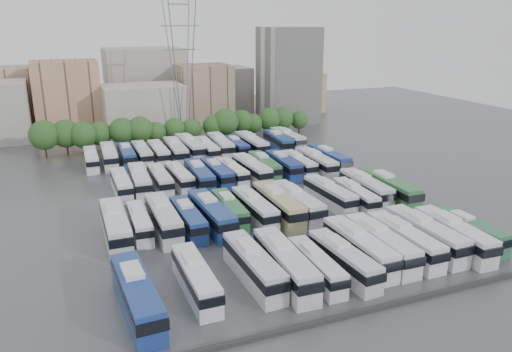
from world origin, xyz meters
name	(u,v)px	position (x,y,z in m)	size (l,w,h in m)	color
ground	(249,204)	(0.00, 0.00, 0.00)	(220.00, 220.00, 0.00)	#424447
parapet	(368,310)	(0.00, -33.00, 0.25)	(56.00, 0.50, 0.50)	#2D2D30
tree_line	(173,127)	(-2.44, 42.09, 4.31)	(65.41, 7.72, 7.97)	black
city_buildings	(131,95)	(-7.46, 71.86, 7.87)	(102.00, 35.00, 20.00)	#9E998E
apartment_tower	(288,75)	(34.00, 58.00, 13.00)	(14.00, 14.00, 26.00)	silver
electricity_pylon	(181,60)	(2.00, 50.00, 18.66)	(9.00, 6.91, 33.83)	slate
bus_r0_s0	(137,295)	(-21.40, -24.67, 2.09)	(3.56, 13.70, 4.26)	navy
bus_r0_s2	(196,278)	(-15.00, -23.03, 1.85)	(2.62, 11.99, 3.76)	silver
bus_r0_s4	(253,265)	(-8.35, -22.91, 1.98)	(3.08, 12.91, 4.03)	silver
bus_r0_s5	(285,264)	(-4.99, -24.01, 2.08)	(3.48, 13.61, 4.24)	silver
bus_r0_s6	(316,266)	(-1.62, -25.06, 1.68)	(2.65, 10.97, 3.43)	silver
bus_r0_s7	(344,260)	(1.84, -25.20, 1.84)	(3.17, 12.03, 3.74)	silver
bus_r0_s8	(359,247)	(5.12, -23.34, 2.00)	(2.85, 12.97, 4.07)	silver
bus_r0_s9	(381,244)	(8.11, -23.47, 1.99)	(3.03, 12.97, 4.06)	silver
bus_r0_s10	(404,240)	(11.46, -23.69, 1.95)	(2.80, 12.70, 3.98)	silver
bus_r0_s11	(425,234)	(14.93, -23.36, 2.05)	(3.06, 13.32, 4.17)	silver
bus_r0_s12	(454,235)	(18.28, -24.73, 2.00)	(3.47, 13.13, 4.08)	silver
bus_r0_s13	(469,230)	(21.48, -24.01, 1.76)	(2.95, 11.55, 3.59)	#2D6A43
bus_r1_s0	(116,226)	(-21.26, -6.19, 2.10)	(3.14, 13.68, 4.28)	silver
bus_r1_s1	(140,222)	(-17.99, -5.09, 1.68)	(2.66, 10.95, 3.42)	white
bus_r1_s2	(163,218)	(-14.85, -5.75, 2.04)	(3.00, 13.30, 4.17)	silver
bus_r1_s3	(188,219)	(-11.61, -6.62, 1.82)	(2.70, 11.84, 3.71)	navy
bus_r1_s4	(211,214)	(-8.28, -6.73, 2.06)	(3.52, 13.46, 4.19)	navy
bus_r1_s5	(230,209)	(-5.12, -5.31, 1.77)	(2.85, 11.56, 3.61)	#30703F
bus_r1_s6	(254,208)	(-1.71, -6.48, 1.90)	(2.95, 12.37, 3.87)	silver
bus_r1_s7	(278,205)	(1.83, -6.97, 2.09)	(2.98, 13.56, 4.25)	tan
bus_r1_s8	(296,203)	(4.78, -7.05, 2.02)	(3.22, 13.19, 4.11)	silver
bus_r1_s10	(330,194)	(11.45, -5.28, 1.87)	(3.20, 12.26, 3.81)	silver
bus_r1_s11	(355,196)	(15.05, -7.02, 1.73)	(2.97, 11.35, 3.53)	silver
bus_r1_s12	(366,188)	(18.28, -4.98, 1.98)	(3.34, 12.96, 4.03)	silver
bus_r1_s13	(389,188)	(21.49, -6.79, 2.09)	(3.08, 13.60, 4.26)	#2F6E3D
bus_r2_s1	(121,184)	(-18.14, 12.34, 1.75)	(2.50, 11.38, 3.57)	white
bus_r2_s2	(140,180)	(-15.05, 12.75, 1.93)	(3.30, 12.66, 3.94)	silver
bus_r2_s3	(160,179)	(-11.65, 12.40, 1.79)	(2.53, 11.60, 3.64)	silver
bus_r2_s4	(179,177)	(-8.26, 12.40, 1.78)	(2.89, 11.62, 3.62)	silver
bus_r2_s5	(199,176)	(-4.97, 11.37, 1.96)	(3.19, 12.78, 3.98)	navy
bus_r2_s6	(217,173)	(-1.61, 12.03, 1.85)	(2.97, 12.06, 3.76)	navy
bus_r2_s7	(232,172)	(1.44, 12.27, 1.70)	(2.89, 11.11, 3.46)	white
bus_r2_s8	(251,169)	(4.91, 11.64, 1.96)	(3.35, 12.82, 3.99)	silver
bus_r2_s9	(264,166)	(8.03, 13.01, 1.87)	(3.27, 12.26, 3.81)	#307140
bus_r2_s10	(283,165)	(11.57, 12.33, 1.89)	(2.97, 12.32, 3.85)	navy
bus_r2_s11	(299,164)	(14.78, 12.19, 1.77)	(2.62, 11.50, 3.60)	silver
bus_r2_s12	(317,163)	(18.08, 11.09, 1.95)	(3.02, 12.72, 3.97)	silver
bus_r2_s13	(329,159)	(21.66, 12.71, 1.93)	(3.00, 12.61, 3.94)	navy
bus_r3_s0	(91,159)	(-21.60, 30.55, 1.74)	(2.66, 11.34, 3.55)	white
bus_r3_s1	(109,156)	(-18.12, 31.09, 1.93)	(3.12, 12.61, 3.93)	silver
bus_r3_s2	(127,155)	(-14.73, 30.56, 1.83)	(2.87, 11.95, 3.73)	navy
bus_r3_s3	(142,154)	(-11.64, 30.55, 1.86)	(2.66, 12.09, 3.79)	silver
bus_r3_s4	(159,153)	(-8.42, 29.89, 1.88)	(2.67, 12.19, 3.82)	silver
bus_r3_s5	(176,151)	(-4.97, 29.37, 2.07)	(3.33, 13.51, 4.21)	silver
bus_r3_s6	(190,147)	(-1.48, 31.19, 2.11)	(3.46, 13.77, 4.29)	silver
bus_r3_s7	(207,149)	(1.68, 29.43, 1.87)	(2.75, 12.14, 3.80)	silver
bus_r3_s8	(220,145)	(5.05, 30.43, 2.05)	(3.55, 13.43, 4.18)	silver
bus_r3_s9	(236,147)	(8.21, 29.06, 1.79)	(2.78, 11.69, 3.65)	navy
bus_r3_s10	(252,144)	(11.64, 28.83, 2.07)	(3.11, 13.47, 4.21)	silver
bus_r3_s12	(278,142)	(18.21, 29.37, 1.95)	(3.39, 12.76, 3.96)	navy
bus_r3_s13	(288,139)	(21.27, 30.94, 1.97)	(3.36, 12.91, 4.02)	silver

